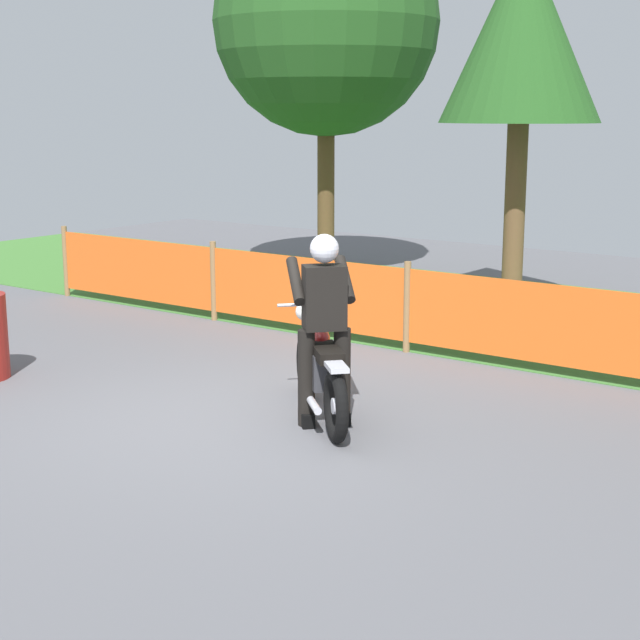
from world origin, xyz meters
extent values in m
cube|color=#5B5B60|center=(0.00, 0.00, -0.01)|extent=(24.00, 24.00, 0.02)
cube|color=#427A33|center=(0.00, 5.69, 0.01)|extent=(24.00, 5.24, 0.01)
cylinder|color=olive|center=(-5.93, 3.07, 0.53)|extent=(0.08, 0.08, 1.05)
cylinder|color=olive|center=(-2.96, 3.07, 0.53)|extent=(0.08, 0.08, 1.05)
cylinder|color=olive|center=(0.00, 3.07, 0.53)|extent=(0.08, 0.08, 1.05)
cube|color=orange|center=(-4.45, 3.07, 0.54)|extent=(2.88, 0.02, 0.85)
cube|color=orange|center=(-1.48, 3.07, 0.54)|extent=(2.88, 0.02, 0.85)
cube|color=orange|center=(1.48, 3.07, 0.54)|extent=(2.88, 0.02, 0.85)
cylinder|color=brown|center=(-3.74, 6.69, 1.42)|extent=(0.28, 0.28, 2.85)
sphere|color=#23511E|center=(-3.74, 6.69, 4.10)|extent=(3.59, 3.59, 3.59)
cylinder|color=brown|center=(0.02, 5.80, 1.28)|extent=(0.28, 0.28, 2.56)
cone|color=#23511E|center=(0.02, 5.80, 3.74)|extent=(2.11, 2.11, 2.35)
torus|color=black|center=(0.14, 0.97, 0.31)|extent=(0.53, 0.50, 0.63)
cylinder|color=silver|center=(0.14, 0.97, 0.31)|extent=(0.14, 0.14, 0.14)
torus|color=black|center=(1.14, 0.04, 0.31)|extent=(0.53, 0.50, 0.63)
cylinder|color=silver|center=(1.14, 0.04, 0.31)|extent=(0.14, 0.14, 0.14)
cube|color=#38383D|center=(0.67, 0.47, 0.49)|extent=(0.59, 0.57, 0.31)
ellipsoid|color=maroon|center=(0.51, 0.63, 0.70)|extent=(0.53, 0.52, 0.21)
cube|color=black|center=(0.85, 0.31, 0.67)|extent=(0.55, 0.53, 0.10)
cube|color=silver|center=(1.14, 0.04, 0.65)|extent=(0.36, 0.35, 0.04)
cylinder|color=silver|center=(0.18, 0.93, 0.60)|extent=(0.20, 0.19, 0.56)
sphere|color=white|center=(0.07, 1.04, 0.82)|extent=(0.25, 0.25, 0.18)
cylinder|color=silver|center=(0.21, 0.91, 0.93)|extent=(0.42, 0.45, 0.03)
cylinder|color=silver|center=(0.80, 0.17, 0.25)|extent=(0.44, 0.42, 0.07)
cylinder|color=black|center=(0.67, 0.26, 0.43)|extent=(0.21, 0.21, 0.86)
cube|color=black|center=(0.67, 0.26, 0.06)|extent=(0.27, 0.26, 0.12)
cylinder|color=black|center=(0.89, 0.49, 0.43)|extent=(0.21, 0.21, 0.86)
cube|color=black|center=(0.89, 0.49, 0.06)|extent=(0.27, 0.26, 0.12)
cube|color=black|center=(0.78, 0.37, 1.14)|extent=(0.42, 0.43, 0.56)
cylinder|color=black|center=(0.50, 0.34, 1.26)|extent=(0.42, 0.40, 0.38)
cylinder|color=black|center=(0.80, 0.66, 1.26)|extent=(0.42, 0.40, 0.38)
sphere|color=silver|center=(0.78, 0.37, 1.56)|extent=(0.35, 0.35, 0.25)
cube|color=black|center=(0.71, 0.44, 1.56)|extent=(0.14, 0.15, 0.08)
camera|label=1|loc=(5.59, -6.30, 2.71)|focal=54.58mm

